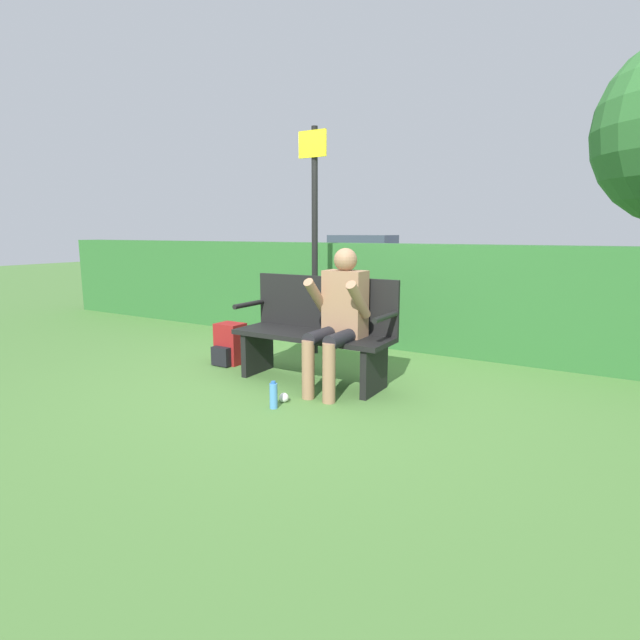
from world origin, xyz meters
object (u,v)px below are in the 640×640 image
Objects in this scene: park_bench at (316,331)px; signpost at (314,228)px; person_seated at (339,313)px; backpack at (230,345)px; water_bottle at (274,395)px; parked_car at (363,255)px.

signpost reaches higher than park_bench.
person_seated is at bearing -22.65° from park_bench.
signpost reaches higher than backpack.
park_bench is 0.93m from water_bottle.
park_bench is at bearing -2.38° from backpack.
water_bottle is (1.24, -0.89, -0.10)m from backpack.
backpack is at bearing -121.32° from signpost.
person_seated is 0.28× the size of parked_car.
signpost is at bearing 122.43° from park_bench.
signpost is (-0.59, 0.93, 0.97)m from park_bench.
backpack is 1.93× the size of water_bottle.
park_bench reaches higher than backpack.
backpack is (-1.45, 0.18, -0.49)m from person_seated.
signpost is at bearing 111.68° from water_bottle.
park_bench is 3.49× the size of backpack.
person_seated reaches higher than backpack.
water_bottle is 0.09× the size of signpost.
water_bottle is 0.05× the size of parked_car.
park_bench is 6.75× the size of water_bottle.
backpack is 12.59m from parked_car.
park_bench is at bearing -70.91° from parked_car.
person_seated is at bearing 73.31° from water_bottle.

